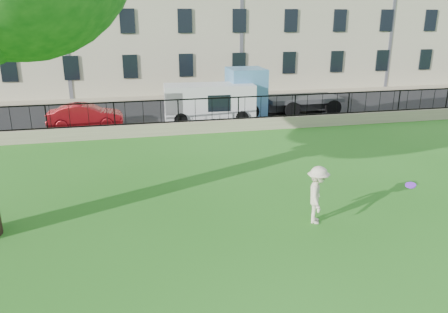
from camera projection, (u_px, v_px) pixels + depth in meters
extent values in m
plane|color=#236B19|center=(245.00, 262.00, 10.24)|extent=(120.00, 120.00, 0.00)
cube|color=gray|center=(179.00, 128.00, 21.28)|extent=(50.00, 0.40, 0.60)
cube|color=black|center=(179.00, 122.00, 21.18)|extent=(50.00, 0.05, 0.06)
cube|color=black|center=(178.00, 100.00, 20.85)|extent=(50.00, 0.05, 0.06)
cube|color=black|center=(169.00, 114.00, 25.73)|extent=(60.00, 9.00, 0.01)
cube|color=gray|center=(161.00, 98.00, 30.54)|extent=(60.00, 1.40, 0.12)
cube|color=beige|center=(150.00, 3.00, 33.85)|extent=(56.00, 10.00, 13.00)
imported|color=beige|center=(317.00, 195.00, 12.00)|extent=(0.98, 1.21, 1.64)
cylinder|color=#7C28E5|center=(411.00, 185.00, 11.34)|extent=(0.34, 0.35, 0.12)
imported|color=#AD151D|center=(86.00, 116.00, 22.45)|extent=(3.76, 1.37, 1.23)
cube|color=silver|center=(209.00, 103.00, 23.72)|extent=(4.92, 2.17, 2.02)
cube|color=#4F88BB|center=(283.00, 91.00, 25.46)|extent=(6.48, 2.34, 2.71)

